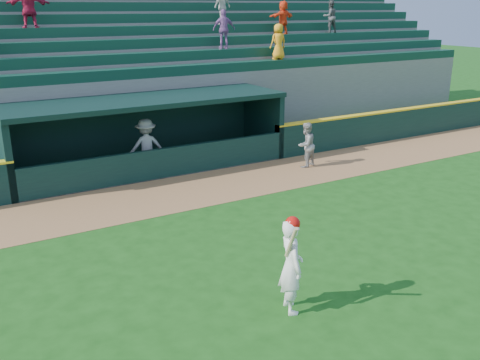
% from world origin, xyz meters
% --- Properties ---
extents(ground, '(120.00, 120.00, 0.00)m').
position_xyz_m(ground, '(0.00, 0.00, 0.00)').
color(ground, '#164912').
rests_on(ground, ground).
extents(warning_track, '(40.00, 3.00, 0.01)m').
position_xyz_m(warning_track, '(0.00, 4.90, 0.01)').
color(warning_track, olive).
rests_on(warning_track, ground).
extents(field_wall_right, '(15.50, 0.30, 1.20)m').
position_xyz_m(field_wall_right, '(12.25, 6.55, 0.60)').
color(field_wall_right, black).
rests_on(field_wall_right, ground).
extents(wall_stripe_right, '(15.50, 0.32, 0.06)m').
position_xyz_m(wall_stripe_right, '(12.25, 6.55, 1.23)').
color(wall_stripe_right, yellow).
rests_on(wall_stripe_right, field_wall_right).
extents(dugout_player_front, '(0.91, 0.80, 1.57)m').
position_xyz_m(dugout_player_front, '(4.77, 5.17, 0.79)').
color(dugout_player_front, gray).
rests_on(dugout_player_front, ground).
extents(dugout_player_inside, '(1.28, 0.86, 1.85)m').
position_xyz_m(dugout_player_inside, '(-0.26, 7.29, 0.92)').
color(dugout_player_inside, '#ABACA6').
rests_on(dugout_player_inside, ground).
extents(dugout, '(9.40, 2.80, 2.46)m').
position_xyz_m(dugout, '(0.00, 8.00, 1.36)').
color(dugout, slate).
rests_on(dugout, ground).
extents(stands, '(34.50, 6.25, 7.41)m').
position_xyz_m(stands, '(0.01, 12.57, 2.39)').
color(stands, slate).
rests_on(stands, ground).
extents(batter_at_plate, '(0.59, 0.85, 1.87)m').
position_xyz_m(batter_at_plate, '(-1.13, -2.13, 0.93)').
color(batter_at_plate, white).
rests_on(batter_at_plate, ground).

